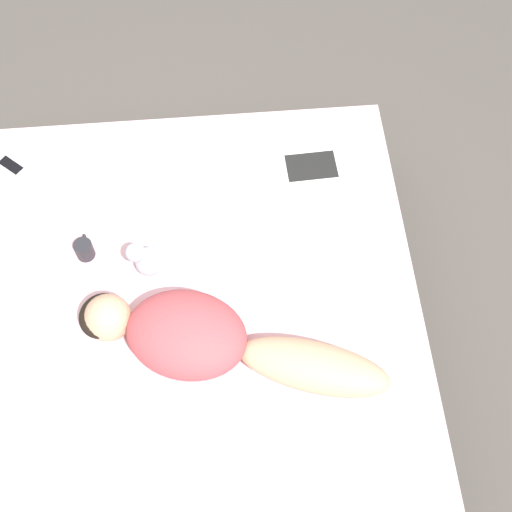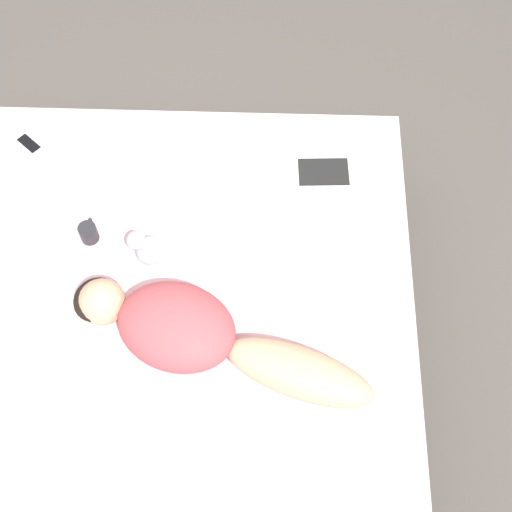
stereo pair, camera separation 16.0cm
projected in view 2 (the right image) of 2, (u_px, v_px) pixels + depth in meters
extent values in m
plane|color=#4C4742|center=(160.00, 337.00, 3.38)|extent=(12.00, 12.00, 0.00)
cube|color=#383333|center=(156.00, 323.00, 3.24)|extent=(1.92, 2.26, 0.33)
cube|color=beige|center=(148.00, 298.00, 3.00)|extent=(1.86, 2.20, 0.20)
ellipsoid|color=tan|center=(299.00, 372.00, 2.66)|extent=(0.37, 0.62, 0.15)
ellipsoid|color=#B2474C|center=(176.00, 327.00, 2.71)|extent=(0.49, 0.56, 0.21)
ellipsoid|color=black|center=(96.00, 300.00, 2.78)|extent=(0.24, 0.23, 0.10)
sphere|color=tan|center=(102.00, 302.00, 2.78)|extent=(0.19, 0.19, 0.19)
cube|color=white|center=(327.00, 216.00, 3.07)|extent=(0.24, 0.33, 0.01)
cube|color=white|center=(323.00, 172.00, 3.18)|extent=(0.24, 0.33, 0.01)
cube|color=black|center=(324.00, 172.00, 3.18)|extent=(0.16, 0.23, 0.00)
cylinder|color=#232328|center=(89.00, 233.00, 2.99)|extent=(0.08, 0.08, 0.08)
cylinder|color=black|center=(87.00, 229.00, 2.96)|extent=(0.07, 0.07, 0.01)
torus|color=#232328|center=(90.00, 224.00, 3.01)|extent=(0.06, 0.01, 0.06)
cube|color=silver|center=(29.00, 144.00, 3.26)|extent=(0.14, 0.15, 0.01)
cube|color=black|center=(29.00, 143.00, 3.26)|extent=(0.11, 0.12, 0.00)
ellipsoid|color=#B2BCCC|center=(150.00, 250.00, 2.93)|extent=(0.13, 0.11, 0.11)
sphere|color=#B2BCCC|center=(136.00, 241.00, 2.87)|extent=(0.08, 0.08, 0.08)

